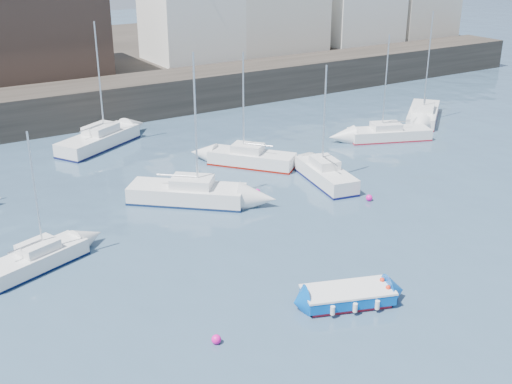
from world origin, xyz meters
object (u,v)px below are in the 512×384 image
buoy_mid (369,201)px  sailboat_h (99,140)px  sailboat_b (188,193)px  sailboat_a (36,259)px  buoy_near (216,343)px  sailboat_d (389,133)px  sailboat_g (423,114)px  blue_dinghy (348,296)px  sailboat_f (251,158)px  sailboat_c (326,174)px  buoy_far (257,195)px

buoy_mid → sailboat_h: bearing=119.2°
sailboat_b → sailboat_h: sailboat_h is taller
sailboat_a → buoy_near: 10.26m
sailboat_d → sailboat_g: bearing=23.0°
blue_dinghy → sailboat_b: sailboat_b is taller
sailboat_f → buoy_mid: size_ratio=19.30×
blue_dinghy → sailboat_g: size_ratio=0.47×
sailboat_d → sailboat_f: bearing=177.6°
sailboat_a → sailboat_b: 9.83m
sailboat_d → sailboat_a: bearing=-167.1°
sailboat_a → sailboat_b: (9.25, 3.33, 0.10)m
sailboat_c → sailboat_d: sailboat_d is taller
buoy_near → buoy_mid: (13.89, 7.44, 0.00)m
blue_dinghy → sailboat_h: size_ratio=0.47×
sailboat_h → buoy_near: size_ratio=23.42×
sailboat_h → buoy_mid: 20.09m
sailboat_d → buoy_near: bearing=-145.7°
sailboat_d → sailboat_c: bearing=-154.0°
blue_dinghy → buoy_mid: bearing=44.5°
sailboat_g → buoy_far: size_ratio=22.55×
sailboat_h → buoy_mid: size_ratio=22.74×
sailboat_f → sailboat_g: size_ratio=0.85×
sailboat_b → sailboat_c: 8.64m
sailboat_c → blue_dinghy: bearing=-123.8°
sailboat_d → buoy_mid: 12.06m
sailboat_c → sailboat_a: bearing=-174.7°
sailboat_b → sailboat_g: 24.51m
sailboat_b → buoy_far: sailboat_b is taller
blue_dinghy → sailboat_h: (-1.77, 25.41, 0.17)m
buoy_near → sailboat_h: bearing=80.7°
sailboat_a → sailboat_f: sailboat_f is taller
buoy_mid → sailboat_a: bearing=174.0°
sailboat_d → buoy_mid: size_ratio=20.04×
sailboat_f → sailboat_g: sailboat_g is taller
sailboat_d → sailboat_g: (6.11, 2.60, 0.03)m
sailboat_g → blue_dinghy: bearing=-141.1°
sailboat_h → buoy_mid: (9.80, -17.53, -0.56)m
sailboat_b → sailboat_g: bearing=12.9°
sailboat_g → buoy_near: size_ratio=23.39×
sailboat_d → buoy_mid: bearing=-137.7°
sailboat_d → sailboat_b: bearing=-170.8°
sailboat_h → buoy_far: bearing=-70.2°
buoy_far → sailboat_f: bearing=62.5°
sailboat_b → buoy_far: 4.10m
sailboat_f → sailboat_a: bearing=-156.7°
sailboat_d → buoy_far: (-13.87, -4.02, -0.46)m
sailboat_d → sailboat_h: 20.96m
sailboat_d → buoy_near: sailboat_d is taller
sailboat_a → sailboat_f: 16.87m
blue_dinghy → sailboat_a: size_ratio=0.63×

